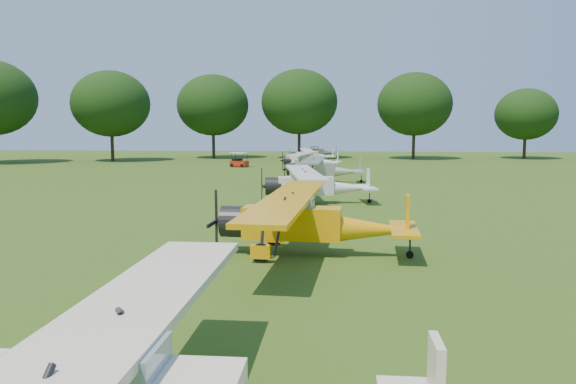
# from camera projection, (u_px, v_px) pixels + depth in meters

# --- Properties ---
(ground) EXTENTS (160.00, 160.00, 0.00)m
(ground) POSITION_uv_depth(u_px,v_px,m) (277.00, 229.00, 25.71)
(ground) COLOR #2C4B12
(ground) RESTS_ON ground
(tree_belt) EXTENTS (137.36, 130.27, 14.52)m
(tree_belt) POSITION_uv_depth(u_px,v_px,m) (357.00, 50.00, 24.66)
(tree_belt) COLOR #2D2211
(tree_belt) RESTS_ON ground
(aircraft_2) EXTENTS (7.49, 11.94, 2.35)m
(aircraft_2) POSITION_uv_depth(u_px,v_px,m) (307.00, 218.00, 20.40)
(aircraft_2) COLOR #E69D09
(aircraft_2) RESTS_ON ground
(aircraft_3) EXTENTS (7.00, 11.10, 2.18)m
(aircraft_3) POSITION_uv_depth(u_px,v_px,m) (314.00, 183.00, 34.01)
(aircraft_3) COLOR white
(aircraft_3) RESTS_ON ground
(aircraft_4) EXTENTS (6.79, 10.81, 2.13)m
(aircraft_4) POSITION_uv_depth(u_px,v_px,m) (321.00, 167.00, 47.07)
(aircraft_4) COLOR silver
(aircraft_4) RESTS_ON ground
(aircraft_5) EXTENTS (6.49, 10.27, 2.02)m
(aircraft_5) POSITION_uv_depth(u_px,v_px,m) (309.00, 159.00, 59.86)
(aircraft_5) COLOR white
(aircraft_5) RESTS_ON ground
(aircraft_6) EXTENTS (5.91, 9.41, 1.85)m
(aircraft_6) POSITION_uv_depth(u_px,v_px,m) (311.00, 154.00, 71.77)
(aircraft_6) COLOR white
(aircraft_6) RESTS_ON ground
(aircraft_7) EXTENTS (5.72, 9.08, 1.80)m
(aircraft_7) POSITION_uv_depth(u_px,v_px,m) (318.00, 151.00, 82.50)
(aircraft_7) COLOR silver
(aircraft_7) RESTS_ON ground
(golf_cart) EXTENTS (2.22, 1.77, 1.67)m
(golf_cart) POSITION_uv_depth(u_px,v_px,m) (239.00, 162.00, 64.58)
(golf_cart) COLOR red
(golf_cart) RESTS_ON ground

